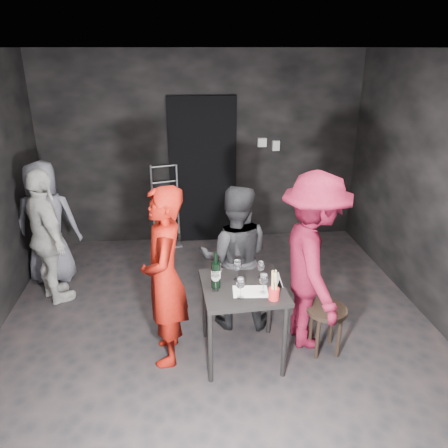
{
  "coord_description": "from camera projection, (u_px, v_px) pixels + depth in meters",
  "views": [
    {
      "loc": [
        -0.34,
        -3.61,
        2.71
      ],
      "look_at": [
        0.07,
        0.25,
        1.13
      ],
      "focal_mm": 35.0,
      "sensor_mm": 36.0,
      "label": 1
    }
  ],
  "objects": [
    {
      "name": "floor",
      "position": [
        220.0,
        337.0,
        4.38
      ],
      "size": [
        4.5,
        5.0,
        0.02
      ],
      "primitive_type": "cube",
      "color": "black",
      "rests_on": "ground"
    },
    {
      "name": "ceiling",
      "position": [
        218.0,
        48.0,
        3.37
      ],
      "size": [
        4.5,
        5.0,
        0.02
      ],
      "primitive_type": "cube",
      "color": "silver",
      "rests_on": "ground"
    },
    {
      "name": "wall_back",
      "position": [
        202.0,
        150.0,
        6.18
      ],
      "size": [
        4.5,
        0.04,
        2.7
      ],
      "primitive_type": "cube",
      "color": "black",
      "rests_on": "ground"
    },
    {
      "name": "doorway",
      "position": [
        203.0,
        172.0,
        6.23
      ],
      "size": [
        0.95,
        0.1,
        2.1
      ],
      "primitive_type": "cube",
      "color": "black",
      "rests_on": "ground"
    },
    {
      "name": "wallbox_upper",
      "position": [
        262.0,
        142.0,
        6.18
      ],
      "size": [
        0.12,
        0.06,
        0.12
      ],
      "primitive_type": "cube",
      "color": "#B7B7B2",
      "rests_on": "wall_back"
    },
    {
      "name": "wallbox_lower",
      "position": [
        276.0,
        146.0,
        6.22
      ],
      "size": [
        0.1,
        0.06,
        0.14
      ],
      "primitive_type": "cube",
      "color": "#B7B7B2",
      "rests_on": "wall_back"
    },
    {
      "name": "hand_truck",
      "position": [
        167.0,
        230.0,
        6.38
      ],
      "size": [
        0.4,
        0.34,
        1.19
      ],
      "rotation": [
        0.0,
        0.0,
        0.27
      ],
      "color": "#B2B2B7",
      "rests_on": "floor"
    },
    {
      "name": "tasting_table",
      "position": [
        243.0,
        295.0,
        3.9
      ],
      "size": [
        0.72,
        0.72,
        0.75
      ],
      "rotation": [
        0.0,
        0.0,
        0.05
      ],
      "color": "black",
      "rests_on": "floor"
    },
    {
      "name": "stool",
      "position": [
        326.0,
        316.0,
        4.06
      ],
      "size": [
        0.38,
        0.38,
        0.47
      ],
      "rotation": [
        0.0,
        0.0,
        0.37
      ],
      "color": "#2F2218",
      "rests_on": "floor"
    },
    {
      "name": "server_red",
      "position": [
        164.0,
        268.0,
        3.79
      ],
      "size": [
        0.44,
        0.68,
        1.85
      ],
      "primitive_type": "imported",
      "rotation": [
        0.0,
        0.0,
        -1.57
      ],
      "color": "#951309",
      "rests_on": "floor"
    },
    {
      "name": "woman_black",
      "position": [
        235.0,
        258.0,
        4.36
      ],
      "size": [
        0.78,
        0.5,
        1.51
      ],
      "primitive_type": "imported",
      "rotation": [
        0.0,
        0.0,
        3.0
      ],
      "color": "black",
      "rests_on": "floor"
    },
    {
      "name": "man_maroon",
      "position": [
        314.0,
        250.0,
        3.99
      ],
      "size": [
        0.61,
        1.28,
        1.96
      ],
      "primitive_type": "imported",
      "rotation": [
        0.0,
        0.0,
        1.56
      ],
      "color": "maroon",
      "rests_on": "floor"
    },
    {
      "name": "bystander_cream",
      "position": [
        47.0,
        236.0,
        4.76
      ],
      "size": [
        0.88,
        1.02,
        1.59
      ],
      "primitive_type": "imported",
      "rotation": [
        0.0,
        0.0,
        2.15
      ],
      "color": "beige",
      "rests_on": "floor"
    },
    {
      "name": "bystander_grey",
      "position": [
        47.0,
        223.0,
        5.21
      ],
      "size": [
        0.75,
        0.41,
        1.52
      ],
      "primitive_type": "imported",
      "rotation": [
        0.0,
        0.0,
        3.13
      ],
      "color": "slate",
      "rests_on": "floor"
    },
    {
      "name": "tasting_mat",
      "position": [
        250.0,
        292.0,
        3.76
      ],
      "size": [
        0.32,
        0.22,
        0.0
      ],
      "primitive_type": "cube",
      "rotation": [
        0.0,
        0.0,
        -0.09
      ],
      "color": "white",
      "rests_on": "tasting_table"
    },
    {
      "name": "wine_glass_a",
      "position": [
        216.0,
        280.0,
        3.74
      ],
      "size": [
        0.09,
        0.09,
        0.2
      ],
      "primitive_type": null,
      "rotation": [
        0.0,
        0.0,
        0.19
      ],
      "color": "white",
      "rests_on": "tasting_table"
    },
    {
      "name": "wine_glass_b",
      "position": [
        218.0,
        273.0,
        3.85
      ],
      "size": [
        0.1,
        0.1,
        0.22
      ],
      "primitive_type": null,
      "rotation": [
        0.0,
        0.0,
        0.22
      ],
      "color": "white",
      "rests_on": "tasting_table"
    },
    {
      "name": "wine_glass_c",
      "position": [
        237.0,
        269.0,
        3.92
      ],
      "size": [
        0.11,
        0.11,
        0.21
      ],
      "primitive_type": null,
      "rotation": [
        0.0,
        0.0,
        0.42
      ],
      "color": "white",
      "rests_on": "tasting_table"
    },
    {
      "name": "wine_glass_d",
      "position": [
        240.0,
        287.0,
        3.63
      ],
      "size": [
        0.08,
        0.08,
        0.21
      ],
      "primitive_type": null,
      "rotation": [
        0.0,
        0.0,
        0.08
      ],
      "color": "white",
      "rests_on": "tasting_table"
    },
    {
      "name": "wine_glass_e",
      "position": [
        263.0,
        283.0,
        3.7
      ],
      "size": [
        0.08,
        0.08,
        0.2
      ],
      "primitive_type": null,
      "rotation": [
        0.0,
        0.0,
        -0.05
      ],
      "color": "white",
      "rests_on": "tasting_table"
    },
    {
      "name": "wine_glass_f",
      "position": [
        261.0,
        269.0,
        3.94
      ],
      "size": [
        0.08,
        0.08,
        0.18
      ],
      "primitive_type": null,
      "rotation": [
        0.0,
        0.0,
        0.15
      ],
      "color": "white",
      "rests_on": "tasting_table"
    },
    {
      "name": "wine_bottle",
      "position": [
        216.0,
        274.0,
        3.78
      ],
      "size": [
        0.08,
        0.08,
        0.34
      ],
      "rotation": [
        0.0,
        0.0,
        0.19
      ],
      "color": "black",
      "rests_on": "tasting_table"
    },
    {
      "name": "breadstick_cup",
      "position": [
        274.0,
        286.0,
        3.6
      ],
      "size": [
        0.09,
        0.09,
        0.28
      ],
      "rotation": [
        0.0,
        0.0,
        0.06
      ],
      "color": "red",
      "rests_on": "tasting_table"
    },
    {
      "name": "reserved_card",
      "position": [
        277.0,
        280.0,
        3.86
      ],
      "size": [
        0.09,
        0.13,
        0.09
      ],
      "primitive_type": null,
      "rotation": [
        0.0,
        0.0,
        -0.1
      ],
      "color": "white",
      "rests_on": "tasting_table"
    }
  ]
}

